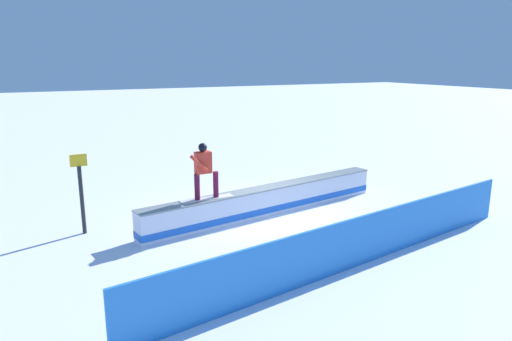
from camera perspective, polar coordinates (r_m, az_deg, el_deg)
The scene contains 5 objects.
ground_plane at distance 13.26m, azimuth 1.46°, elevation -5.29°, with size 120.00×120.00×0.00m, color white.
grind_box at distance 13.15m, azimuth 1.47°, elevation -3.82°, with size 7.76×1.67×0.79m.
snowboarder at distance 11.74m, azimuth -6.41°, elevation 0.19°, with size 1.42×0.43×1.46m.
safety_fence at distance 10.05m, azimuth 12.40°, elevation -8.53°, with size 10.62×0.06×1.09m, color #2B7FE0.
trail_marker at distance 12.24m, azimuth -20.70°, elevation -2.46°, with size 0.40×0.10×2.03m.
Camera 1 is at (6.10, 10.97, 4.25)m, focal length 32.52 mm.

